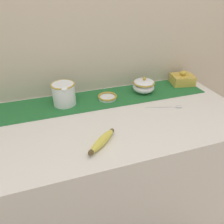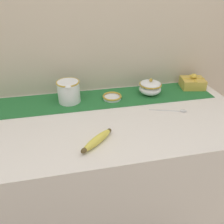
{
  "view_description": "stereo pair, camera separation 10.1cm",
  "coord_description": "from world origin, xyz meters",
  "px_view_note": "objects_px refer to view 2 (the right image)",
  "views": [
    {
      "loc": [
        -0.23,
        -0.85,
        1.5
      ],
      "look_at": [
        0.04,
        -0.03,
        0.98
      ],
      "focal_mm": 35.0,
      "sensor_mm": 36.0,
      "label": 1
    },
    {
      "loc": [
        -0.13,
        -0.88,
        1.5
      ],
      "look_at": [
        0.04,
        -0.03,
        0.98
      ],
      "focal_mm": 35.0,
      "sensor_mm": 36.0,
      "label": 2
    }
  ],
  "objects_px": {
    "cream_pitcher": "(69,91)",
    "sugar_bowl": "(150,87)",
    "gift_box": "(192,83)",
    "small_dish": "(112,97)",
    "banana": "(97,140)",
    "spoon": "(180,111)"
  },
  "relations": [
    {
      "from": "small_dish",
      "to": "gift_box",
      "type": "relative_size",
      "value": 0.7
    },
    {
      "from": "sugar_bowl",
      "to": "small_dish",
      "type": "bearing_deg",
      "value": -176.14
    },
    {
      "from": "sugar_bowl",
      "to": "banana",
      "type": "bearing_deg",
      "value": -133.63
    },
    {
      "from": "cream_pitcher",
      "to": "gift_box",
      "type": "relative_size",
      "value": 0.94
    },
    {
      "from": "banana",
      "to": "spoon",
      "type": "relative_size",
      "value": 0.82
    },
    {
      "from": "cream_pitcher",
      "to": "small_dish",
      "type": "bearing_deg",
      "value": -4.03
    },
    {
      "from": "cream_pitcher",
      "to": "spoon",
      "type": "bearing_deg",
      "value": -21.89
    },
    {
      "from": "cream_pitcher",
      "to": "sugar_bowl",
      "type": "bearing_deg",
      "value": -0.14
    },
    {
      "from": "cream_pitcher",
      "to": "sugar_bowl",
      "type": "distance_m",
      "value": 0.46
    },
    {
      "from": "gift_box",
      "to": "cream_pitcher",
      "type": "bearing_deg",
      "value": -177.66
    },
    {
      "from": "banana",
      "to": "spoon",
      "type": "height_order",
      "value": "banana"
    },
    {
      "from": "cream_pitcher",
      "to": "sugar_bowl",
      "type": "xyz_separation_m",
      "value": [
        0.46,
        -0.0,
        -0.02
      ]
    },
    {
      "from": "small_dish",
      "to": "banana",
      "type": "relative_size",
      "value": 0.7
    },
    {
      "from": "banana",
      "to": "sugar_bowl",
      "type": "bearing_deg",
      "value": 46.37
    },
    {
      "from": "gift_box",
      "to": "small_dish",
      "type": "bearing_deg",
      "value": -174.78
    },
    {
      "from": "cream_pitcher",
      "to": "sugar_bowl",
      "type": "relative_size",
      "value": 1.13
    },
    {
      "from": "gift_box",
      "to": "banana",
      "type": "bearing_deg",
      "value": -147.48
    },
    {
      "from": "sugar_bowl",
      "to": "small_dish",
      "type": "height_order",
      "value": "sugar_bowl"
    },
    {
      "from": "sugar_bowl",
      "to": "spoon",
      "type": "distance_m",
      "value": 0.24
    },
    {
      "from": "spoon",
      "to": "gift_box",
      "type": "relative_size",
      "value": 1.21
    },
    {
      "from": "banana",
      "to": "small_dish",
      "type": "bearing_deg",
      "value": 69.37
    },
    {
      "from": "small_dish",
      "to": "spoon",
      "type": "relative_size",
      "value": 0.57
    }
  ]
}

